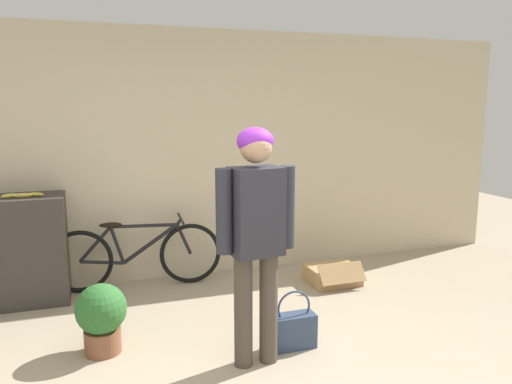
{
  "coord_description": "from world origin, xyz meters",
  "views": [
    {
      "loc": [
        -0.85,
        -2.43,
        1.83
      ],
      "look_at": [
        0.22,
        0.71,
        1.24
      ],
      "focal_mm": 35.0,
      "sensor_mm": 36.0,
      "label": 1
    }
  ],
  "objects": [
    {
      "name": "side_shelf",
      "position": [
        -1.49,
        2.46,
        0.5
      ],
      "size": [
        0.84,
        0.48,
        1.01
      ],
      "color": "#38332D",
      "rests_on": "ground_plane"
    },
    {
      "name": "person",
      "position": [
        0.22,
        0.71,
        1.03
      ],
      "size": [
        0.56,
        0.28,
        1.68
      ],
      "rotation": [
        0.0,
        0.0,
        0.12
      ],
      "color": "#4C4238",
      "rests_on": "ground_plane"
    },
    {
      "name": "cardboard_box",
      "position": [
        1.49,
        1.99,
        0.09
      ],
      "size": [
        0.51,
        0.47,
        0.26
      ],
      "color": "tan",
      "rests_on": "ground_plane"
    },
    {
      "name": "potted_plant",
      "position": [
        -0.82,
        1.22,
        0.29
      ],
      "size": [
        0.38,
        0.38,
        0.53
      ],
      "color": "brown",
      "rests_on": "ground_plane"
    },
    {
      "name": "handbag",
      "position": [
        0.56,
        0.83,
        0.15
      ],
      "size": [
        0.33,
        0.15,
        0.45
      ],
      "color": "#334260",
      "rests_on": "ground_plane"
    },
    {
      "name": "wall_back",
      "position": [
        0.0,
        2.75,
        1.3
      ],
      "size": [
        8.0,
        0.07,
        2.6
      ],
      "color": "beige",
      "rests_on": "ground_plane"
    },
    {
      "name": "banana",
      "position": [
        -1.42,
        2.4,
        1.03
      ],
      "size": [
        0.37,
        0.1,
        0.04
      ],
      "color": "#EAD64C",
      "rests_on": "side_shelf"
    },
    {
      "name": "bicycle",
      "position": [
        -0.44,
        2.51,
        0.34
      ],
      "size": [
        1.71,
        0.46,
        0.7
      ],
      "rotation": [
        0.0,
        0.0,
        -0.07
      ],
      "color": "black",
      "rests_on": "ground_plane"
    }
  ]
}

